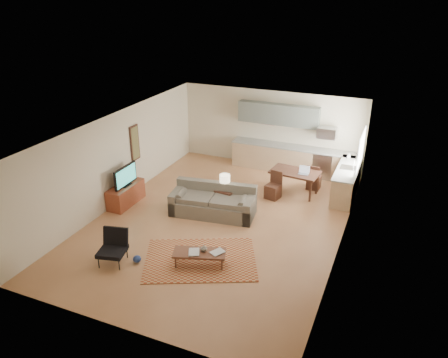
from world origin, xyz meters
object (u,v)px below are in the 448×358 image
at_px(sofa, 213,201).
at_px(armchair, 112,248).
at_px(console_table, 225,200).
at_px(coffee_table, 200,259).
at_px(tv_credenza, 126,194).
at_px(dining_table, 294,182).

xyz_separation_m(sofa, armchair, (-1.18, -3.07, -0.03)).
relative_size(sofa, console_table, 3.95).
height_order(coffee_table, tv_credenza, tv_credenza).
height_order(sofa, tv_credenza, sofa).
distance_m(armchair, dining_table, 6.07).
distance_m(sofa, console_table, 0.46).
relative_size(tv_credenza, dining_table, 0.90).
distance_m(coffee_table, armchair, 2.04).
bearing_deg(tv_credenza, coffee_table, -30.24).
bearing_deg(dining_table, console_table, -124.02).
xyz_separation_m(sofa, console_table, (0.20, 0.40, -0.12)).
relative_size(sofa, armchair, 3.09).
relative_size(coffee_table, tv_credenza, 0.93).
bearing_deg(tv_credenza, console_table, 15.71).
xyz_separation_m(armchair, console_table, (1.38, 3.47, -0.09)).
bearing_deg(coffee_table, console_table, 82.36).
bearing_deg(console_table, dining_table, 55.02).
xyz_separation_m(coffee_table, tv_credenza, (-3.37, 1.97, 0.12)).
bearing_deg(dining_table, armchair, -112.75).
height_order(sofa, console_table, sofa).
relative_size(coffee_table, console_table, 1.96).
relative_size(armchair, console_table, 1.28).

